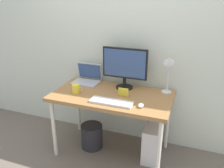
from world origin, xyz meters
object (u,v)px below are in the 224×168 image
object	(u,v)px
desk	(112,100)
keyboard	(111,102)
photo_frame	(123,92)
laptop	(87,78)
monitor	(125,66)
mouse	(141,105)
wastebasket	(92,136)
coffee_mug	(76,89)
computer_tower	(153,142)
desk_lamp	(168,66)

from	to	relation	value
desk	keyboard	xyz separation A→B (m)	(0.07, -0.22, 0.08)
photo_frame	laptop	bearing A→B (deg)	155.66
monitor	photo_frame	xyz separation A→B (m)	(0.06, -0.23, -0.22)
mouse	wastebasket	xyz separation A→B (m)	(-0.63, 0.19, -0.62)
laptop	coffee_mug	xyz separation A→B (m)	(0.03, -0.34, -0.01)
keyboard	mouse	size ratio (longest dim) A/B	4.89
monitor	mouse	world-z (taller)	monitor
keyboard	mouse	distance (m)	0.30
keyboard	monitor	bearing A→B (deg)	90.22
monitor	keyboard	world-z (taller)	monitor
monitor	keyboard	size ratio (longest dim) A/B	1.18
keyboard	laptop	bearing A→B (deg)	136.94
mouse	photo_frame	distance (m)	0.30
keyboard	mouse	world-z (taller)	mouse
computer_tower	wastebasket	bearing A→B (deg)	-176.05
laptop	wastebasket	distance (m)	0.72
laptop	desk_lamp	xyz separation A→B (m)	(0.97, -0.02, 0.26)
monitor	desk_lamp	distance (m)	0.49
desk	computer_tower	size ratio (longest dim) A/B	3.12
computer_tower	coffee_mug	bearing A→B (deg)	-170.56
photo_frame	computer_tower	xyz separation A→B (m)	(0.34, 0.05, -0.59)
wastebasket	laptop	bearing A→B (deg)	121.96
keyboard	mouse	xyz separation A→B (m)	(0.30, 0.03, 0.01)
coffee_mug	photo_frame	distance (m)	0.53
mouse	wastebasket	world-z (taller)	mouse
desk	desk_lamp	bearing A→B (deg)	22.01
desk	photo_frame	bearing A→B (deg)	-3.71
monitor	wastebasket	size ratio (longest dim) A/B	1.73
monitor	keyboard	bearing A→B (deg)	-89.78
monitor	computer_tower	world-z (taller)	monitor
photo_frame	keyboard	bearing A→B (deg)	-106.42
laptop	coffee_mug	world-z (taller)	laptop
coffee_mug	mouse	bearing A→B (deg)	-6.92
desk	photo_frame	size ratio (longest dim) A/B	11.91
laptop	mouse	size ratio (longest dim) A/B	3.56
desk	computer_tower	world-z (taller)	desk
desk	mouse	xyz separation A→B (m)	(0.37, -0.19, 0.09)
desk	photo_frame	distance (m)	0.18
computer_tower	wastebasket	distance (m)	0.74
laptop	mouse	xyz separation A→B (m)	(0.79, -0.43, -0.04)
mouse	desk	bearing A→B (deg)	152.89
wastebasket	coffee_mug	bearing A→B (deg)	-143.84
computer_tower	wastebasket	size ratio (longest dim) A/B	1.40
keyboard	coffee_mug	world-z (taller)	coffee_mug
wastebasket	mouse	bearing A→B (deg)	-16.28
desk_lamp	mouse	size ratio (longest dim) A/B	5.01
desk_lamp	monitor	bearing A→B (deg)	-179.92
mouse	coffee_mug	size ratio (longest dim) A/B	0.74
desk_lamp	keyboard	distance (m)	0.72
photo_frame	wastebasket	xyz separation A→B (m)	(-0.40, 0.00, -0.65)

